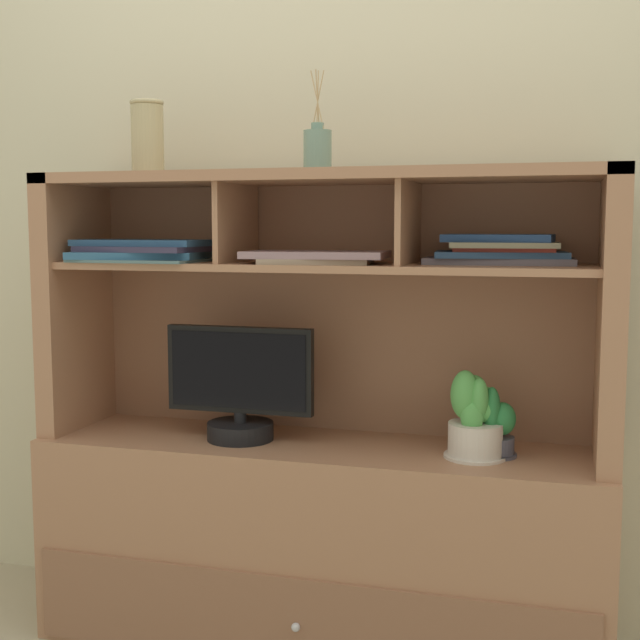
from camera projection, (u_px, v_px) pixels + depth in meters
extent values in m
cube|color=beige|center=(342.00, 162.00, 2.57)|extent=(6.00, 0.02, 2.80)
cube|color=#A27253|center=(320.00, 542.00, 2.45)|extent=(1.61, 0.43, 0.59)
cube|color=#8B5E45|center=(297.00, 625.00, 2.26)|extent=(1.54, 0.01, 0.26)
sphere|color=silver|center=(296.00, 627.00, 2.25)|extent=(0.02, 0.02, 0.02)
cube|color=#A27253|center=(77.00, 303.00, 2.59)|extent=(0.06, 0.37, 0.76)
cube|color=#A27253|center=(611.00, 317.00, 2.17)|extent=(0.06, 0.37, 0.76)
cube|color=#8B5E45|center=(336.00, 309.00, 2.55)|extent=(1.55, 0.02, 0.73)
cube|color=#A27253|center=(320.00, 177.00, 2.34)|extent=(1.61, 0.37, 0.03)
cube|color=#A27253|center=(320.00, 267.00, 2.37)|extent=(1.49, 0.33, 0.02)
cube|color=#A27253|center=(237.00, 223.00, 2.42)|extent=(0.02, 0.32, 0.22)
cube|color=#A27253|center=(408.00, 223.00, 2.28)|extent=(0.02, 0.32, 0.22)
cylinder|color=black|center=(240.00, 431.00, 2.45)|extent=(0.19, 0.19, 0.05)
cylinder|color=black|center=(240.00, 417.00, 2.44)|extent=(0.04, 0.04, 0.03)
cube|color=black|center=(240.00, 370.00, 2.43)|extent=(0.43, 0.03, 0.25)
cube|color=black|center=(238.00, 371.00, 2.41)|extent=(0.40, 0.00, 0.22)
cylinder|color=beige|center=(475.00, 440.00, 2.26)|extent=(0.14, 0.14, 0.09)
cylinder|color=beige|center=(475.00, 456.00, 2.26)|extent=(0.17, 0.17, 0.01)
ellipsoid|color=#4FA24C|center=(484.00, 411.00, 2.24)|extent=(0.07, 0.04, 0.06)
ellipsoid|color=#4FA24C|center=(488.00, 409.00, 2.28)|extent=(0.05, 0.07, 0.12)
ellipsoid|color=#4FA24C|center=(474.00, 394.00, 2.26)|extent=(0.07, 0.07, 0.10)
ellipsoid|color=#4FA24C|center=(465.00, 395.00, 2.24)|extent=(0.08, 0.08, 0.13)
ellipsoid|color=#4FA24C|center=(472.00, 417.00, 2.22)|extent=(0.06, 0.04, 0.09)
ellipsoid|color=#4FA24C|center=(479.00, 399.00, 2.23)|extent=(0.05, 0.06, 0.11)
cylinder|color=#464757|center=(495.00, 446.00, 2.27)|extent=(0.10, 0.10, 0.05)
cylinder|color=#464757|center=(495.00, 454.00, 2.28)|extent=(0.11, 0.11, 0.01)
ellipsoid|color=#28773D|center=(502.00, 419.00, 2.26)|extent=(0.07, 0.07, 0.09)
ellipsoid|color=#28773D|center=(490.00, 424.00, 2.30)|extent=(0.05, 0.06, 0.09)
ellipsoid|color=#28773D|center=(492.00, 410.00, 2.25)|extent=(0.05, 0.07, 0.13)
cube|color=gray|center=(316.00, 261.00, 2.34)|extent=(0.32, 0.27, 0.01)
cube|color=gray|center=(314.00, 255.00, 2.33)|extent=(0.40, 0.23, 0.02)
cube|color=slate|center=(498.00, 261.00, 2.28)|extent=(0.40, 0.19, 0.02)
cube|color=navy|center=(501.00, 255.00, 2.28)|extent=(0.36, 0.22, 0.02)
cube|color=#A4372C|center=(504.00, 249.00, 2.27)|extent=(0.27, 0.18, 0.01)
cube|color=gray|center=(505.00, 245.00, 2.26)|extent=(0.29, 0.22, 0.01)
cube|color=navy|center=(498.00, 238.00, 2.26)|extent=(0.29, 0.18, 0.02)
cube|color=slate|center=(142.00, 260.00, 2.46)|extent=(0.37, 0.26, 0.01)
cube|color=#2B587E|center=(140.00, 255.00, 2.47)|extent=(0.39, 0.28, 0.02)
cube|color=#312D47|center=(144.00, 249.00, 2.45)|extent=(0.37, 0.25, 0.02)
cube|color=#294F79|center=(142.00, 243.00, 2.46)|extent=(0.39, 0.19, 0.02)
cylinder|color=slate|center=(318.00, 151.00, 2.31)|extent=(0.08, 0.08, 0.11)
cylinder|color=slate|center=(318.00, 127.00, 2.30)|extent=(0.03, 0.03, 0.02)
cylinder|color=tan|center=(319.00, 100.00, 2.29)|extent=(0.00, 0.04, 0.16)
cylinder|color=tan|center=(318.00, 100.00, 2.30)|extent=(0.04, 0.00, 0.16)
cylinder|color=tan|center=(316.00, 100.00, 2.29)|extent=(0.00, 0.02, 0.16)
cylinder|color=tan|center=(317.00, 100.00, 2.29)|extent=(0.04, 0.00, 0.16)
cylinder|color=tan|center=(147.00, 140.00, 2.47)|extent=(0.09, 0.09, 0.20)
torus|color=tan|center=(146.00, 103.00, 2.45)|extent=(0.10, 0.10, 0.01)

